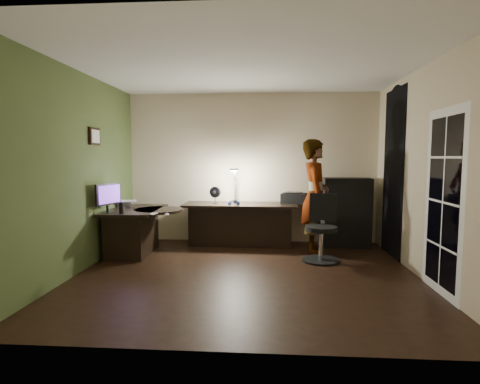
# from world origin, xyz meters

# --- Properties ---
(floor) EXTENTS (4.50, 4.00, 0.01)m
(floor) POSITION_xyz_m (0.00, 0.00, -0.01)
(floor) COLOR black
(floor) RESTS_ON ground
(ceiling) EXTENTS (4.50, 4.00, 0.01)m
(ceiling) POSITION_xyz_m (0.00, 0.00, 2.71)
(ceiling) COLOR silver
(ceiling) RESTS_ON floor
(wall_back) EXTENTS (4.50, 0.01, 2.70)m
(wall_back) POSITION_xyz_m (0.00, 2.00, 1.35)
(wall_back) COLOR #C9B793
(wall_back) RESTS_ON floor
(wall_front) EXTENTS (4.50, 0.01, 2.70)m
(wall_front) POSITION_xyz_m (0.00, -2.00, 1.35)
(wall_front) COLOR #C9B793
(wall_front) RESTS_ON floor
(wall_left) EXTENTS (0.01, 4.00, 2.70)m
(wall_left) POSITION_xyz_m (-2.25, 0.00, 1.35)
(wall_left) COLOR #C9B793
(wall_left) RESTS_ON floor
(wall_right) EXTENTS (0.01, 4.00, 2.70)m
(wall_right) POSITION_xyz_m (2.25, 0.00, 1.35)
(wall_right) COLOR #C9B793
(wall_right) RESTS_ON floor
(green_wall_overlay) EXTENTS (0.00, 4.00, 2.70)m
(green_wall_overlay) POSITION_xyz_m (-2.24, 0.00, 1.35)
(green_wall_overlay) COLOR #435629
(green_wall_overlay) RESTS_ON floor
(arched_doorway) EXTENTS (0.01, 0.90, 2.60)m
(arched_doorway) POSITION_xyz_m (2.24, 1.15, 1.30)
(arched_doorway) COLOR black
(arched_doorway) RESTS_ON floor
(french_door) EXTENTS (0.02, 0.92, 2.10)m
(french_door) POSITION_xyz_m (2.24, -0.55, 1.05)
(french_door) COLOR white
(french_door) RESTS_ON floor
(framed_picture) EXTENTS (0.04, 0.30, 0.25)m
(framed_picture) POSITION_xyz_m (-2.22, 0.45, 1.85)
(framed_picture) COLOR black
(framed_picture) RESTS_ON wall_left
(desk_left) EXTENTS (0.81, 1.28, 0.73)m
(desk_left) POSITION_xyz_m (-1.83, 0.95, 0.36)
(desk_left) COLOR black
(desk_left) RESTS_ON floor
(desk_right) EXTENTS (1.99, 0.74, 0.74)m
(desk_right) POSITION_xyz_m (-0.19, 1.63, 0.37)
(desk_right) COLOR black
(desk_right) RESTS_ON floor
(cabinet) EXTENTS (0.82, 0.44, 1.19)m
(cabinet) POSITION_xyz_m (1.67, 1.72, 0.60)
(cabinet) COLOR black
(cabinet) RESTS_ON floor
(laptop_stand) EXTENTS (0.25, 0.22, 0.09)m
(laptop_stand) POSITION_xyz_m (-2.11, 1.28, 0.76)
(laptop_stand) COLOR silver
(laptop_stand) RESTS_ON desk_left
(laptop) EXTENTS (0.39, 0.38, 0.21)m
(laptop) POSITION_xyz_m (-2.07, 1.28, 0.91)
(laptop) COLOR silver
(laptop) RESTS_ON laptop_stand
(monitor) EXTENTS (0.25, 0.50, 0.32)m
(monitor) POSITION_xyz_m (-2.08, 0.49, 0.88)
(monitor) COLOR black
(monitor) RESTS_ON desk_left
(mouse) EXTENTS (0.09, 0.10, 0.03)m
(mouse) POSITION_xyz_m (-1.15, 0.36, 0.73)
(mouse) COLOR silver
(mouse) RESTS_ON desk_left
(phone) EXTENTS (0.12, 0.15, 0.01)m
(phone) POSITION_xyz_m (-1.83, 1.00, 0.72)
(phone) COLOR black
(phone) RESTS_ON desk_left
(pen) EXTENTS (0.02, 0.16, 0.01)m
(pen) POSITION_xyz_m (-1.22, 0.61, 0.72)
(pen) COLOR black
(pen) RESTS_ON desk_left
(speaker) EXTENTS (0.07, 0.07, 0.17)m
(speaker) POSITION_xyz_m (-1.85, 0.45, 0.80)
(speaker) COLOR black
(speaker) RESTS_ON desk_left
(notepad) EXTENTS (0.18, 0.23, 0.01)m
(notepad) POSITION_xyz_m (-1.43, 0.52, 0.72)
(notepad) COLOR silver
(notepad) RESTS_ON desk_left
(desk_fan) EXTENTS (0.22, 0.16, 0.30)m
(desk_fan) POSITION_xyz_m (-0.63, 1.67, 0.89)
(desk_fan) COLOR black
(desk_fan) RESTS_ON desk_right
(headphones) EXTENTS (0.20, 0.14, 0.09)m
(headphones) POSITION_xyz_m (-0.28, 1.45, 0.78)
(headphones) COLOR navy
(headphones) RESTS_ON desk_right
(printer) EXTENTS (0.50, 0.42, 0.19)m
(printer) POSITION_xyz_m (0.76, 1.80, 0.83)
(printer) COLOR black
(printer) RESTS_ON desk_right
(desk_lamp) EXTENTS (0.20, 0.32, 0.66)m
(desk_lamp) POSITION_xyz_m (-0.28, 1.73, 1.07)
(desk_lamp) COLOR black
(desk_lamp) RESTS_ON desk_right
(office_chair) EXTENTS (0.67, 0.67, 1.00)m
(office_chair) POSITION_xyz_m (1.09, 0.71, 0.50)
(office_chair) COLOR black
(office_chair) RESTS_ON floor
(person) EXTENTS (0.48, 0.68, 1.84)m
(person) POSITION_xyz_m (1.05, 1.26, 0.92)
(person) COLOR #D8A88C
(person) RESTS_ON floor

